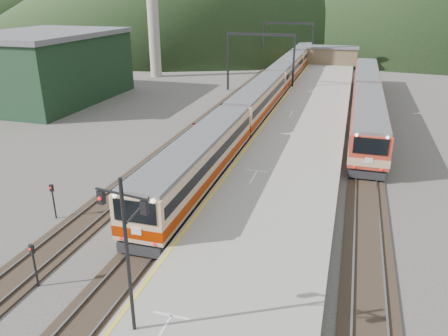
% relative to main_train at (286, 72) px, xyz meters
% --- Properties ---
extents(track_main, '(2.60, 200.00, 0.23)m').
position_rel_main_train_xyz_m(track_main, '(0.00, -20.58, -1.90)').
color(track_main, black).
rests_on(track_main, ground).
extents(track_far, '(2.60, 200.00, 0.23)m').
position_rel_main_train_xyz_m(track_far, '(-5.00, -20.58, -1.90)').
color(track_far, black).
rests_on(track_far, ground).
extents(track_second, '(2.60, 200.00, 0.23)m').
position_rel_main_train_xyz_m(track_second, '(11.50, -20.58, -1.90)').
color(track_second, black).
rests_on(track_second, ground).
extents(platform, '(8.00, 100.00, 1.00)m').
position_rel_main_train_xyz_m(platform, '(5.60, -22.58, -1.47)').
color(platform, gray).
rests_on(platform, ground).
extents(gantry_near, '(9.55, 0.25, 8.00)m').
position_rel_main_train_xyz_m(gantry_near, '(-2.85, -5.58, 3.62)').
color(gantry_near, black).
rests_on(gantry_near, ground).
extents(gantry_far, '(9.55, 0.25, 8.00)m').
position_rel_main_train_xyz_m(gantry_far, '(-2.85, 19.42, 3.62)').
color(gantry_far, black).
rests_on(gantry_far, ground).
extents(warehouse, '(14.50, 20.50, 8.60)m').
position_rel_main_train_xyz_m(warehouse, '(-28.00, -18.58, 2.35)').
color(warehouse, black).
rests_on(warehouse, ground).
extents(station_shed, '(9.40, 4.40, 3.10)m').
position_rel_main_train_xyz_m(station_shed, '(5.60, 17.42, 0.60)').
color(station_shed, brown).
rests_on(station_shed, platform).
extents(main_train, '(2.85, 97.67, 3.47)m').
position_rel_main_train_xyz_m(main_train, '(0.00, 0.00, 0.00)').
color(main_train, tan).
rests_on(main_train, track_main).
extents(second_train, '(2.96, 40.36, 3.62)m').
position_rel_main_train_xyz_m(second_train, '(11.50, -14.76, 0.07)').
color(second_train, '#B53523').
rests_on(second_train, track_second).
extents(signal_mast, '(2.18, 0.49, 6.31)m').
position_rel_main_train_xyz_m(signal_mast, '(2.72, -54.47, 2.91)').
color(signal_mast, black).
rests_on(signal_mast, platform).
extents(short_signal_a, '(0.26, 0.22, 2.27)m').
position_rel_main_train_xyz_m(short_signal_a, '(-3.59, -52.19, -0.50)').
color(short_signal_a, black).
rests_on(short_signal_a, ground).
extents(short_signal_b, '(0.27, 0.23, 2.27)m').
position_rel_main_train_xyz_m(short_signal_b, '(-3.39, -31.10, -0.50)').
color(short_signal_b, black).
rests_on(short_signal_b, ground).
extents(short_signal_c, '(0.22, 0.16, 2.27)m').
position_rel_main_train_xyz_m(short_signal_c, '(-7.01, -46.13, -0.50)').
color(short_signal_c, black).
rests_on(short_signal_c, ground).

